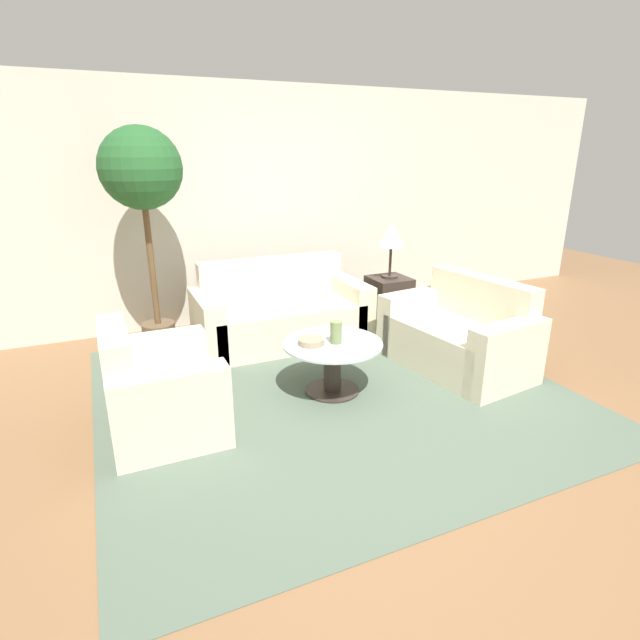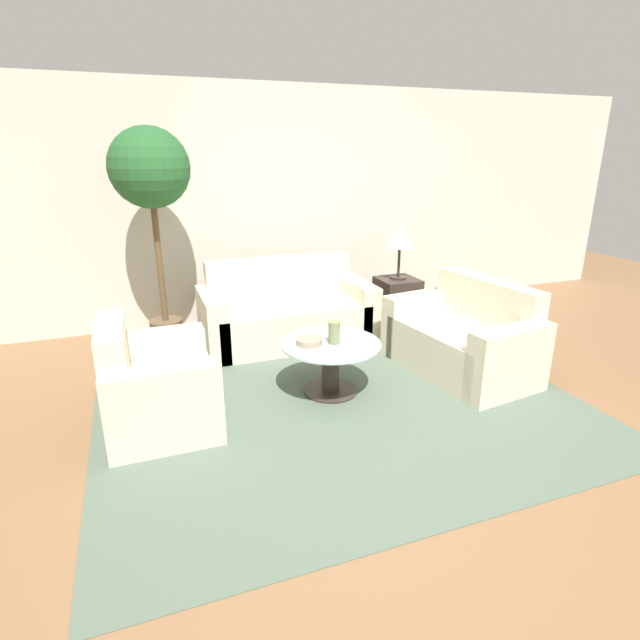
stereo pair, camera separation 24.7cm
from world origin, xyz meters
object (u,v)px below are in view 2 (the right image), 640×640
at_px(sofa_main, 286,314).
at_px(potted_plant, 151,181).
at_px(vase, 334,333).
at_px(bowl, 309,341).
at_px(coffee_table, 331,360).
at_px(armchair, 153,390).
at_px(loveseat, 465,341).
at_px(table_lamp, 400,238).

distance_m(sofa_main, potted_plant, 1.82).
xyz_separation_m(vase, bowl, (-0.19, 0.05, -0.07)).
relative_size(sofa_main, coffee_table, 2.15).
height_order(armchair, loveseat, loveseat).
distance_m(sofa_main, coffee_table, 1.29).
distance_m(armchair, loveseat, 2.69).
bearing_deg(sofa_main, potted_plant, 168.49).
distance_m(armchair, coffee_table, 1.39).
height_order(sofa_main, potted_plant, potted_plant).
xyz_separation_m(potted_plant, vase, (1.20, -1.55, -1.11)).
bearing_deg(sofa_main, vase, -89.52).
relative_size(loveseat, table_lamp, 2.39).
bearing_deg(loveseat, armchair, -96.98).
distance_m(loveseat, vase, 1.30).
distance_m(sofa_main, armchair, 1.92).
xyz_separation_m(loveseat, bowl, (-1.47, 0.03, 0.18)).
xyz_separation_m(coffee_table, table_lamp, (1.28, 1.23, 0.73)).
relative_size(armchair, table_lamp, 1.57).
bearing_deg(vase, table_lamp, 44.65).
height_order(potted_plant, vase, potted_plant).
distance_m(sofa_main, table_lamp, 1.47).
bearing_deg(vase, armchair, -179.47).
bearing_deg(potted_plant, vase, -52.17).
xyz_separation_m(loveseat, coffee_table, (-1.30, 0.00, 0.00)).
distance_m(coffee_table, potted_plant, 2.36).
bearing_deg(potted_plant, sofa_main, -11.51).
distance_m(coffee_table, bowl, 0.25).
bearing_deg(loveseat, bowl, -98.92).
bearing_deg(coffee_table, table_lamp, 43.77).
distance_m(loveseat, bowl, 1.49).
relative_size(armchair, loveseat, 0.65).
relative_size(table_lamp, vase, 3.27).
xyz_separation_m(loveseat, vase, (-1.28, -0.02, 0.25)).
bearing_deg(coffee_table, sofa_main, 89.60).
height_order(sofa_main, coffee_table, sofa_main).
bearing_deg(vase, sofa_main, 90.48).
height_order(coffee_table, vase, vase).
xyz_separation_m(potted_plant, bowl, (1.01, -1.50, -1.17)).
relative_size(table_lamp, bowl, 2.86).
height_order(loveseat, vase, loveseat).
bearing_deg(potted_plant, table_lamp, -7.00).
bearing_deg(potted_plant, loveseat, -31.67).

